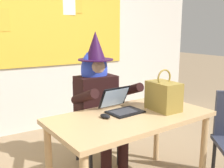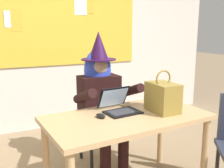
% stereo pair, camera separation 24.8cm
% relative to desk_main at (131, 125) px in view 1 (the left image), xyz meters
% --- Properties ---
extents(wall_back_bulletin, '(5.31, 2.21, 2.61)m').
position_rel_desk_main_xyz_m(wall_back_bulletin, '(-0.02, 2.02, 0.67)').
color(wall_back_bulletin, silver).
rests_on(wall_back_bulletin, ground).
extents(desk_main, '(1.44, 0.82, 0.74)m').
position_rel_desk_main_xyz_m(desk_main, '(0.00, 0.00, 0.00)').
color(desk_main, tan).
rests_on(desk_main, ground).
extents(chair_at_desk, '(0.42, 0.42, 0.91)m').
position_rel_desk_main_xyz_m(chair_at_desk, '(0.02, 0.73, -0.13)').
color(chair_at_desk, '#2D3347').
rests_on(chair_at_desk, ground).
extents(person_costumed, '(0.59, 0.65, 1.45)m').
position_rel_desk_main_xyz_m(person_costumed, '(0.02, 0.60, 0.15)').
color(person_costumed, black).
rests_on(person_costumed, ground).
extents(laptop, '(0.33, 0.35, 0.21)m').
position_rel_desk_main_xyz_m(laptop, '(-0.01, 0.14, 0.14)').
color(laptop, black).
rests_on(laptop, desk_main).
extents(computer_mouse, '(0.08, 0.12, 0.03)m').
position_rel_desk_main_xyz_m(computer_mouse, '(-0.23, 0.04, 0.11)').
color(computer_mouse, black).
rests_on(computer_mouse, desk_main).
extents(handbag, '(0.20, 0.30, 0.38)m').
position_rel_desk_main_xyz_m(handbag, '(0.34, -0.04, 0.23)').
color(handbag, olive).
rests_on(handbag, desk_main).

